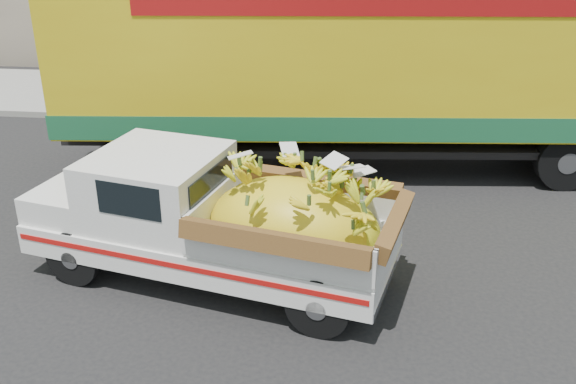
# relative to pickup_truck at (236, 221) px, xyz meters

# --- Properties ---
(ground) EXTENTS (100.00, 100.00, 0.00)m
(ground) POSITION_rel_pickup_truck_xyz_m (1.06, -0.37, -0.95)
(ground) COLOR black
(ground) RESTS_ON ground
(curb) EXTENTS (60.00, 0.25, 0.15)m
(curb) POSITION_rel_pickup_truck_xyz_m (1.06, 6.98, -0.87)
(curb) COLOR gray
(curb) RESTS_ON ground
(sidewalk) EXTENTS (60.00, 4.00, 0.14)m
(sidewalk) POSITION_rel_pickup_truck_xyz_m (1.06, 9.08, -0.88)
(sidewalk) COLOR gray
(sidewalk) RESTS_ON ground
(pickup_truck) EXTENTS (5.32, 2.92, 1.77)m
(pickup_truck) POSITION_rel_pickup_truck_xyz_m (0.00, 0.00, 0.00)
(pickup_truck) COLOR black
(pickup_truck) RESTS_ON ground
(semi_trailer) EXTENTS (12.04, 3.65, 3.80)m
(semi_trailer) POSITION_rel_pickup_truck_xyz_m (1.86, 4.53, 1.17)
(semi_trailer) COLOR black
(semi_trailer) RESTS_ON ground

